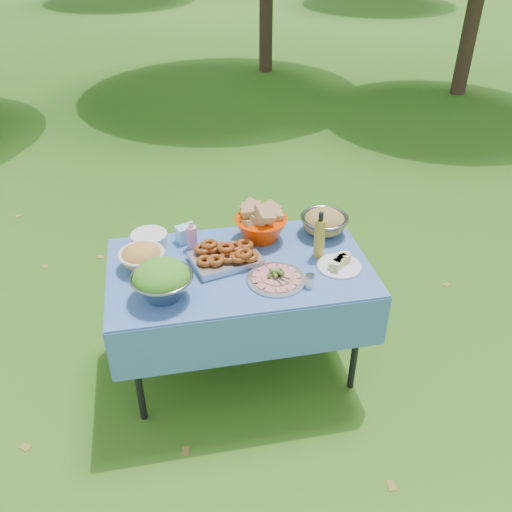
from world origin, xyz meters
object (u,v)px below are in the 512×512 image
(salad_bowl, at_px, (162,280))
(charcuterie_platter, at_px, (276,275))
(picnic_table, at_px, (240,317))
(pasta_bowl_steel, at_px, (324,222))
(plate_stack, at_px, (149,239))
(oil_bottle, at_px, (320,235))
(bread_bowl, at_px, (261,223))

(salad_bowl, bearing_deg, charcuterie_platter, 2.58)
(picnic_table, distance_m, pasta_bowl_steel, 0.77)
(picnic_table, xyz_separation_m, pasta_bowl_steel, (0.57, 0.25, 0.46))
(plate_stack, relative_size, oil_bottle, 0.76)
(picnic_table, bearing_deg, bread_bowl, 55.71)
(salad_bowl, distance_m, plate_stack, 0.52)
(oil_bottle, bearing_deg, picnic_table, -178.48)
(pasta_bowl_steel, xyz_separation_m, charcuterie_platter, (-0.40, -0.43, -0.04))
(pasta_bowl_steel, height_order, oil_bottle, oil_bottle)
(plate_stack, height_order, pasta_bowl_steel, pasta_bowl_steel)
(picnic_table, bearing_deg, salad_bowl, -154.65)
(bread_bowl, height_order, oil_bottle, oil_bottle)
(charcuterie_platter, xyz_separation_m, oil_bottle, (0.29, 0.19, 0.10))
(picnic_table, xyz_separation_m, oil_bottle, (0.47, 0.01, 0.52))
(plate_stack, bearing_deg, charcuterie_platter, -36.62)
(pasta_bowl_steel, bearing_deg, plate_stack, 176.71)
(bread_bowl, bearing_deg, picnic_table, -124.29)
(picnic_table, height_order, oil_bottle, oil_bottle)
(plate_stack, xyz_separation_m, charcuterie_platter, (0.66, -0.49, -0.00))
(plate_stack, height_order, charcuterie_platter, plate_stack)
(plate_stack, bearing_deg, bread_bowl, -4.43)
(plate_stack, bearing_deg, pasta_bowl_steel, -3.29)
(bread_bowl, bearing_deg, salad_bowl, -142.62)
(plate_stack, height_order, oil_bottle, oil_bottle)
(picnic_table, bearing_deg, pasta_bowl_steel, 23.82)
(picnic_table, relative_size, bread_bowl, 4.61)
(picnic_table, xyz_separation_m, charcuterie_platter, (0.17, -0.18, 0.42))
(pasta_bowl_steel, distance_m, oil_bottle, 0.27)
(picnic_table, height_order, charcuterie_platter, charcuterie_platter)
(pasta_bowl_steel, bearing_deg, charcuterie_platter, -132.77)
(oil_bottle, bearing_deg, plate_stack, 162.47)
(plate_stack, relative_size, pasta_bowl_steel, 0.74)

